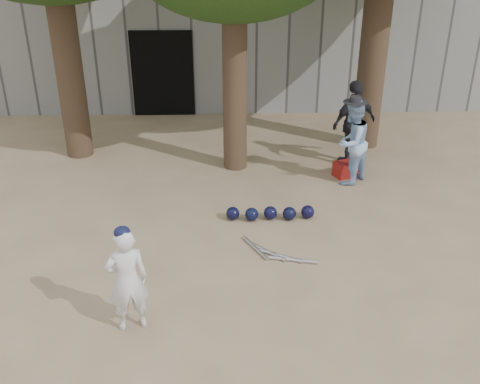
{
  "coord_description": "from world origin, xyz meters",
  "views": [
    {
      "loc": [
        0.38,
        -6.1,
        4.4
      ],
      "look_at": [
        0.6,
        1.0,
        0.95
      ],
      "focal_mm": 40.0,
      "sensor_mm": 36.0,
      "label": 1
    }
  ],
  "objects_px": {
    "spectator_blue": "(351,143)",
    "red_bag": "(345,169)",
    "spectator_dark": "(354,123)",
    "boy_player": "(127,280)"
  },
  "relations": [
    {
      "from": "boy_player",
      "to": "spectator_blue",
      "type": "distance_m",
      "value": 5.51
    },
    {
      "from": "boy_player",
      "to": "spectator_blue",
      "type": "bearing_deg",
      "value": -148.12
    },
    {
      "from": "spectator_dark",
      "to": "spectator_blue",
      "type": "bearing_deg",
      "value": 48.82
    },
    {
      "from": "spectator_blue",
      "to": "spectator_dark",
      "type": "xyz_separation_m",
      "value": [
        0.26,
        0.96,
        0.06
      ]
    },
    {
      "from": "spectator_blue",
      "to": "red_bag",
      "type": "relative_size",
      "value": 3.91
    },
    {
      "from": "spectator_blue",
      "to": "red_bag",
      "type": "xyz_separation_m",
      "value": [
        -0.0,
        0.27,
        -0.67
      ]
    },
    {
      "from": "boy_player",
      "to": "spectator_dark",
      "type": "bearing_deg",
      "value": -144.31
    },
    {
      "from": "red_bag",
      "to": "spectator_blue",
      "type": "bearing_deg",
      "value": -89.91
    },
    {
      "from": "red_bag",
      "to": "spectator_dark",
      "type": "bearing_deg",
      "value": 69.21
    },
    {
      "from": "red_bag",
      "to": "boy_player",
      "type": "bearing_deg",
      "value": -128.87
    }
  ]
}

